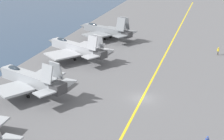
% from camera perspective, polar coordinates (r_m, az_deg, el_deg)
% --- Properties ---
extents(ground_plane, '(2000.00, 2000.00, 0.00)m').
position_cam_1_polar(ground_plane, '(54.39, 5.03, -5.08)').
color(ground_plane, '#2D425B').
extents(carrier_deck, '(209.75, 53.50, 0.40)m').
position_cam_1_polar(carrier_deck, '(54.31, 5.04, -4.89)').
color(carrier_deck, slate).
rests_on(carrier_deck, ground).
extents(deck_stripe_centerline, '(188.77, 0.36, 0.01)m').
position_cam_1_polar(deck_stripe_centerline, '(54.22, 5.05, -4.70)').
color(deck_stripe_centerline, yellow).
rests_on(deck_stripe_centerline, carrier_deck).
extents(parked_jet_second, '(12.21, 15.27, 6.37)m').
position_cam_1_polar(parked_jet_second, '(55.96, -13.54, -1.42)').
color(parked_jet_second, '#9EA3A8').
rests_on(parked_jet_second, carrier_deck).
extents(parked_jet_third, '(13.99, 16.65, 5.96)m').
position_cam_1_polar(parked_jet_third, '(71.76, -6.08, 3.72)').
color(parked_jet_third, '#A8AAAF').
rests_on(parked_jet_third, carrier_deck).
extents(parked_jet_fourth, '(12.89, 16.35, 6.21)m').
position_cam_1_polar(parked_jet_fourth, '(86.41, -1.14, 6.64)').
color(parked_jet_fourth, gray).
rests_on(parked_jet_fourth, carrier_deck).
extents(crew_yellow_vest, '(0.42, 0.46, 1.76)m').
position_cam_1_polar(crew_yellow_vest, '(77.45, 17.22, 3.06)').
color(crew_yellow_vest, '#4C473D').
rests_on(crew_yellow_vest, carrier_deck).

